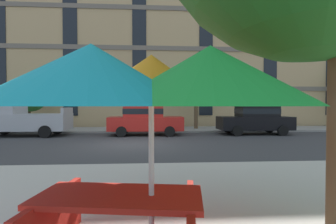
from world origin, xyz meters
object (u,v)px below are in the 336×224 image
sedan_black (255,119)px  patio_umbrella (151,84)px  pickup_silver (19,118)px  sedan_red (145,119)px  picnic_table (120,219)px  street_tree_middle (194,87)px  street_tree_left (30,95)px

sedan_black → patio_umbrella: patio_umbrella is taller
pickup_silver → sedan_red: (7.27, -0.00, -0.08)m
pickup_silver → picnic_table: bearing=-60.2°
sedan_red → picnic_table: size_ratio=2.19×
sedan_black → sedan_red: bearing=180.0°
street_tree_middle → pickup_silver: bearing=-164.4°
street_tree_left → picnic_table: bearing=-63.1°
sedan_black → picnic_table: sedan_black is taller
street_tree_left → street_tree_middle: (11.65, -0.44, 0.57)m
sedan_red → street_tree_left: (-8.19, 3.45, 1.57)m
pickup_silver → sedan_red: size_ratio=1.16×
pickup_silver → patio_umbrella: 14.83m
pickup_silver → sedan_red: bearing=-0.0°
patio_umbrella → picnic_table: patio_umbrella is taller
pickup_silver → sedan_red: 7.27m
sedan_red → street_tree_left: bearing=157.2°
sedan_black → picnic_table: bearing=-118.3°
sedan_red → street_tree_left: street_tree_left is taller
street_tree_middle → picnic_table: bearing=-102.6°
sedan_black → patio_umbrella: (-6.45, -12.70, 1.03)m
sedan_red → sedan_black: same height
street_tree_left → street_tree_middle: street_tree_middle is taller
street_tree_middle → picnic_table: 16.25m
pickup_silver → patio_umbrella: bearing=-59.1°
picnic_table → patio_umbrella: bearing=-8.8°
sedan_red → sedan_black: bearing=0.0°
sedan_red → patio_umbrella: bearing=-88.5°
sedan_red → patio_umbrella: patio_umbrella is taller
pickup_silver → sedan_red: pickup_silver is taller
street_tree_middle → sedan_red: bearing=-139.0°
sedan_red → sedan_black: size_ratio=1.00×
pickup_silver → picnic_table: pickup_silver is taller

